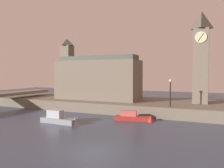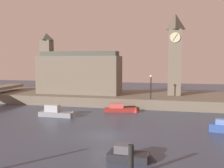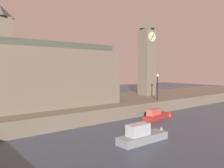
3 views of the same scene
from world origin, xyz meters
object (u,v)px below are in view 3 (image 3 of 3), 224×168
object	(u,v)px
clock_tower	(147,53)
boat_dinghy_red	(159,115)
streetlamp	(157,84)
boat_cruiser_grey	(146,135)
parliament_hall	(55,75)

from	to	relation	value
clock_tower	boat_dinghy_red	size ratio (longest dim) A/B	2.58
boat_dinghy_red	streetlamp	bearing A→B (deg)	42.98
boat_dinghy_red	boat_cruiser_grey	bearing A→B (deg)	-146.53
clock_tower	streetlamp	size ratio (longest dim) A/B	3.71
streetlamp	boat_cruiser_grey	distance (m)	14.10
clock_tower	boat_dinghy_red	world-z (taller)	clock_tower
streetlamp	parliament_hall	bearing A→B (deg)	163.18
clock_tower	streetlamp	xyz separation A→B (m)	(-3.39, -5.16, -4.56)
clock_tower	boat_cruiser_grey	xyz separation A→B (m)	(-14.37, -13.38, -7.82)
clock_tower	boat_dinghy_red	distance (m)	13.52
clock_tower	streetlamp	bearing A→B (deg)	-123.32
boat_cruiser_grey	streetlamp	bearing A→B (deg)	36.83
boat_dinghy_red	parliament_hall	bearing A→B (deg)	142.57
streetlamp	boat_cruiser_grey	xyz separation A→B (m)	(-10.98, -8.22, -3.26)
clock_tower	streetlamp	distance (m)	7.68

